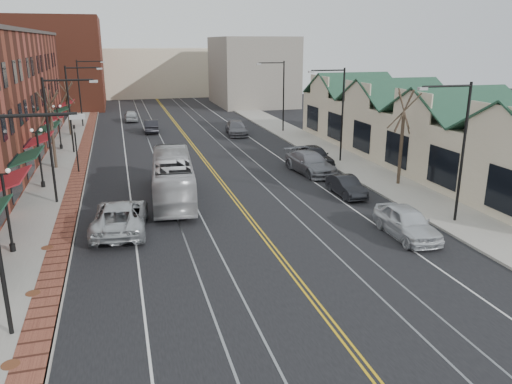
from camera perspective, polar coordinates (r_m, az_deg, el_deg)
ground at (r=21.55m, az=6.13°, el=-11.67°), size 160.00×160.00×0.00m
sidewalk_left at (r=39.19m, az=-21.95°, el=0.53°), size 4.00×120.00×0.15m
sidewalk_right at (r=43.37m, az=11.29°, el=2.92°), size 4.00×120.00×0.15m
building_right at (r=45.91m, az=18.20°, el=6.01°), size 8.00×36.00×4.60m
backdrop_left at (r=88.04m, az=-21.85°, el=13.54°), size 14.00×18.00×14.00m
backdrop_mid at (r=102.96m, az=-11.77°, el=13.27°), size 22.00×14.00×9.00m
backdrop_right at (r=85.61m, az=-0.44°, el=13.63°), size 12.00×16.00×11.00m
streetlight_l_0 at (r=18.70m, az=-26.67°, el=-1.22°), size 3.33×0.25×8.00m
streetlight_l_1 at (r=34.16m, az=-21.92°, el=6.82°), size 3.33×0.25×8.00m
streetlight_l_2 at (r=49.96m, az=-20.12°, el=9.81°), size 3.33×0.25×8.00m
streetlight_l_3 at (r=65.86m, az=-19.17°, el=11.36°), size 3.33×0.25×8.00m
streetlight_r_0 at (r=30.24m, az=22.05°, el=5.65°), size 3.33×0.25×8.00m
streetlight_r_1 at (r=43.86m, az=9.35°, el=9.76°), size 3.33×0.25×8.00m
streetlight_r_2 at (r=58.69m, az=2.75°, el=11.69°), size 3.33×0.25×8.00m
lamppost_l_1 at (r=27.36m, az=-26.55°, el=-2.11°), size 0.84×0.28×4.27m
lamppost_l_2 at (r=38.80m, az=-23.46°, el=3.45°), size 0.84×0.28×4.27m
lamppost_l_3 at (r=52.47m, az=-21.58°, el=6.82°), size 0.84×0.28×4.27m
tree_left_near at (r=44.38m, az=-22.32°, el=6.84°), size 1.78×1.37×6.48m
tree_left_far at (r=60.18m, az=-20.70°, el=9.10°), size 1.66×1.28×6.02m
tree_right_mid at (r=37.75m, az=16.35°, el=6.23°), size 1.90×1.46×6.93m
manhole_near at (r=18.95m, az=-26.26°, el=-17.27°), size 0.60×0.60×0.02m
manhole_mid at (r=23.23m, az=-24.14°, el=-10.50°), size 0.60×0.60×0.02m
manhole_far at (r=27.75m, az=-22.75°, el=-5.88°), size 0.60×0.60×0.02m
traffic_signal at (r=42.42m, az=-19.88°, el=5.08°), size 0.18×0.15×3.80m
transit_bus at (r=33.94m, az=-9.49°, el=1.65°), size 3.44×10.96×3.00m
parked_suv at (r=28.95m, az=-15.24°, el=-2.71°), size 3.46×6.45×1.72m
parked_car_a at (r=28.34m, az=16.86°, el=-3.32°), size 2.14×4.98×1.68m
parked_car_b at (r=35.00m, az=10.29°, el=0.66°), size 1.44×4.09×1.34m
parked_car_c at (r=40.58m, az=6.21°, el=3.33°), size 3.09×6.13×1.71m
parked_car_d at (r=43.30m, az=6.73°, el=4.17°), size 2.13×5.04×1.70m
distant_car_left at (r=60.30m, az=-11.87°, el=7.39°), size 1.83×4.59×1.48m
distant_car_right at (r=57.41m, az=-2.25°, el=7.31°), size 2.74×5.57×1.56m
distant_car_far at (r=69.49m, az=-14.09°, el=8.45°), size 1.77×4.36×1.48m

